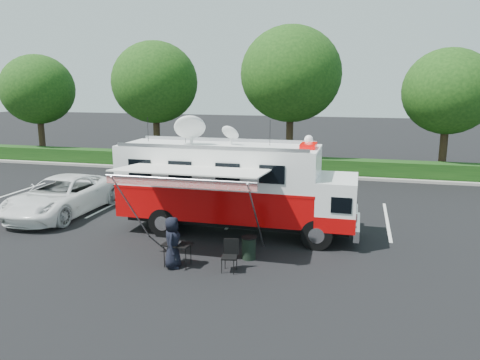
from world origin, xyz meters
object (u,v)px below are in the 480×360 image
object	(u,v)px
command_truck	(235,186)
white_suv	(63,214)
folding_table	(177,245)
trash_bin	(249,248)

from	to	relation	value
command_truck	white_suv	size ratio (longest dim) A/B	1.52
folding_table	trash_bin	size ratio (longest dim) A/B	1.25
folding_table	trash_bin	world-z (taller)	trash_bin
white_suv	trash_bin	xyz separation A→B (m)	(8.81, -2.99, 0.37)
command_truck	trash_bin	size ratio (longest dim) A/B	11.99
white_suv	trash_bin	size ratio (longest dim) A/B	7.88
trash_bin	folding_table	bearing A→B (deg)	-150.89
white_suv	trash_bin	world-z (taller)	white_suv
command_truck	white_suv	distance (m)	7.92
command_truck	trash_bin	world-z (taller)	command_truck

